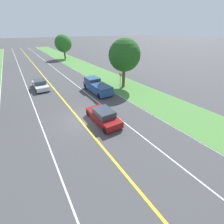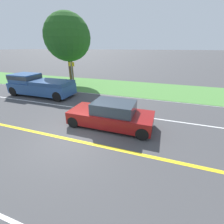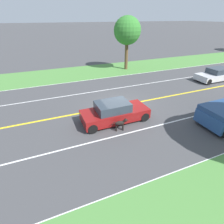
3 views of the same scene
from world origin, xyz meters
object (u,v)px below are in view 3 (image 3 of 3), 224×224
at_px(roadside_tree_left_near, 127,31).
at_px(ego_car, 114,112).
at_px(oncoming_car, 217,75).
at_px(dog, 121,123).

bearing_deg(roadside_tree_left_near, ego_car, -29.95).
relative_size(oncoming_car, roadside_tree_left_near, 0.74).
bearing_deg(oncoming_car, ego_car, 104.55).
height_order(dog, oncoming_car, oncoming_car).
bearing_deg(oncoming_car, dog, 109.01).
bearing_deg(roadside_tree_left_near, oncoming_car, 42.37).
relative_size(dog, roadside_tree_left_near, 0.17).
bearing_deg(ego_car, roadside_tree_left_near, 150.05).
distance_m(oncoming_car, roadside_tree_left_near, 11.18).
distance_m(dog, roadside_tree_left_near, 14.60).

